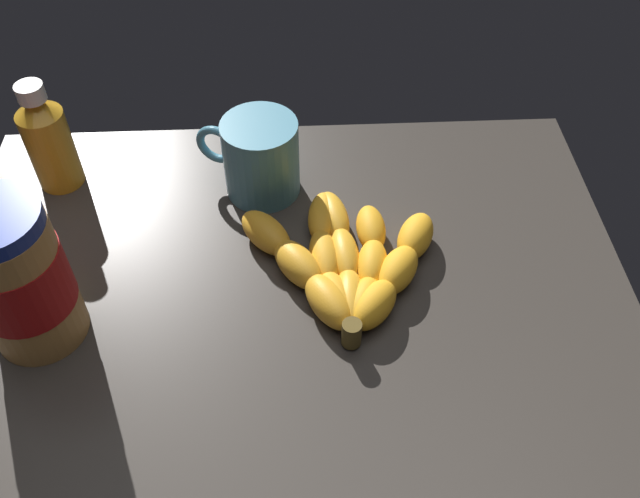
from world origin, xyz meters
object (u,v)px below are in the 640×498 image
peanut_butter_jar (18,277)px  honey_bottle (48,140)px  banana_bunch (345,263)px  coffee_mug (260,158)px

peanut_butter_jar → honey_bottle: (2.59, -22.67, -1.85)cm
peanut_butter_jar → banana_bunch: bearing=-169.2°
banana_bunch → coffee_mug: size_ratio=1.90×
coffee_mug → honey_bottle: bearing=-6.0°
honey_bottle → coffee_mug: size_ratio=1.13×
banana_bunch → peanut_butter_jar: peanut_butter_jar is taller
honey_bottle → coffee_mug: bearing=174.0°
banana_bunch → peanut_butter_jar: size_ratio=1.42×
peanut_butter_jar → honey_bottle: 22.89cm
coffee_mug → banana_bunch: bearing=122.8°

